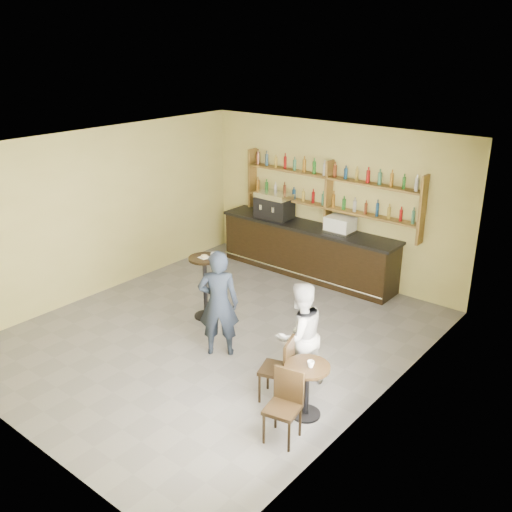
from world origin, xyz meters
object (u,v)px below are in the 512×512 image
Objects in this scene: espresso_machine at (274,205)px; pastry_case at (340,225)px; chair_west at (276,369)px; bar_counter at (307,250)px; pedestal_table at (205,287)px; patron_second at (300,335)px; cafe_table at (306,391)px; chair_south at (282,408)px; man_main at (218,303)px.

pastry_case is at bearing -3.84° from espresso_machine.
pastry_case is 0.58× the size of chair_west.
pastry_case reaches higher than bar_counter.
pedestal_table is 2.63m from patron_second.
patron_second is at bearing 156.94° from chair_west.
chair_south reaches higher than cafe_table.
pastry_case is at bearing 116.27° from cafe_table.
pastry_case reaches higher than pedestal_table.
espresso_machine is at bearing 102.02° from pedestal_table.
chair_south is at bearing -55.28° from espresso_machine.
chair_south is 0.58× the size of patron_second.
chair_west is at bearing -61.02° from bar_counter.
pedestal_table is (0.59, -2.78, -0.80)m from espresso_machine.
cafe_table is 0.48× the size of patron_second.
pedestal_table reaches higher than bar_counter.
chair_south is at bearing -60.95° from pastry_case.
chair_south is at bearing 47.09° from patron_second.
chair_west is (1.45, -0.42, -0.40)m from man_main.
man_main is at bearing -84.95° from pastry_case.
chair_south is (2.03, -4.62, -0.80)m from pastry_case.
bar_counter is at bearing 109.38° from chair_south.
chair_west is (2.49, -1.19, -0.10)m from pedestal_table.
man_main reaches higher than patron_second.
pedestal_table is at bearing 157.79° from cafe_table.
pastry_case is 0.35× the size of patron_second.
pastry_case is (1.65, 0.00, -0.11)m from espresso_machine.
pastry_case is at bearing 0.00° from bar_counter.
man_main is at bearing 140.61° from chair_south.
patron_second is at bearing -61.72° from pastry_case.
pastry_case is 0.32× the size of man_main.
patron_second reaches higher than chair_west.
cafe_table is at bearing -22.21° from pedestal_table.
espresso_machine reaches higher than chair_south.
man_main is (1.04, -0.77, 0.30)m from pedestal_table.
man_main reaches higher than cafe_table.
patron_second is (0.04, 0.50, 0.32)m from chair_west.
man_main is 1.49m from patron_second.
patron_second reaches higher than cafe_table.
chair_south is (3.68, -4.62, -0.91)m from espresso_machine.
pedestal_table reaches higher than chair_west.
chair_south is at bearing 23.83° from chair_west.
man_main is at bearing -78.08° from bar_counter.
chair_west is (2.20, -3.97, -0.07)m from bar_counter.
bar_counter is 4.13m from patron_second.
espresso_machine is 0.81× the size of chair_west.
man_main is 2.35m from chair_south.
cafe_table is 0.80× the size of chair_west.
cafe_table is (2.75, -4.02, -0.17)m from bar_counter.
cafe_table is 0.61m from chair_south.
chair_west is (3.08, -3.97, -0.90)m from espresso_machine.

